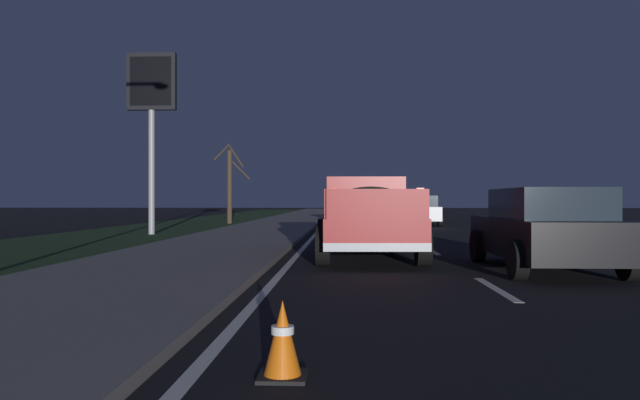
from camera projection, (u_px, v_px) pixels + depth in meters
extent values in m
plane|color=black|center=(394.00, 229.00, 27.05)|extent=(144.00, 144.00, 0.00)
cube|color=slate|center=(271.00, 227.00, 27.30)|extent=(108.00, 4.00, 0.12)
cube|color=#1E3819|center=(164.00, 228.00, 27.52)|extent=(108.00, 6.00, 0.01)
cube|color=silver|center=(496.00, 289.00, 8.81)|extent=(2.40, 0.14, 0.01)
cube|color=silver|center=(432.00, 251.00, 15.39)|extent=(2.40, 0.14, 0.01)
cube|color=silver|center=(405.00, 235.00, 22.36)|extent=(2.40, 0.14, 0.01)
cube|color=silver|center=(393.00, 228.00, 28.03)|extent=(2.40, 0.14, 0.01)
cube|color=silver|center=(385.00, 223.00, 33.47)|extent=(2.40, 0.14, 0.01)
cube|color=silver|center=(379.00, 219.00, 40.21)|extent=(2.40, 0.14, 0.01)
cube|color=silver|center=(375.00, 217.00, 45.43)|extent=(2.40, 0.14, 0.01)
cube|color=silver|center=(371.00, 215.00, 51.25)|extent=(2.40, 0.14, 0.01)
cube|color=silver|center=(369.00, 214.00, 56.71)|extent=(2.40, 0.14, 0.01)
cube|color=silver|center=(367.00, 212.00, 62.62)|extent=(2.40, 0.14, 0.01)
cube|color=silver|center=(365.00, 211.00, 68.90)|extent=(2.40, 0.14, 0.01)
cube|color=silver|center=(363.00, 210.00, 75.22)|extent=(2.40, 0.14, 0.01)
cube|color=silver|center=(320.00, 229.00, 27.20)|extent=(108.00, 0.14, 0.01)
cube|color=maroon|center=(367.00, 228.00, 13.61)|extent=(5.47, 2.20, 0.60)
cube|color=maroon|center=(363.00, 196.00, 14.80)|extent=(2.23, 1.92, 0.90)
cube|color=#1E2833|center=(366.00, 194.00, 13.75)|extent=(0.09, 1.44, 0.50)
cube|color=maroon|center=(326.00, 204.00, 12.54)|extent=(3.02, 0.19, 0.56)
cube|color=maroon|center=(415.00, 204.00, 12.53)|extent=(3.02, 0.19, 0.56)
cube|color=maroon|center=(377.00, 204.00, 10.95)|extent=(0.15, 1.88, 0.56)
cube|color=silver|center=(377.00, 247.00, 10.95)|extent=(0.19, 2.00, 0.16)
cube|color=red|center=(334.00, 193.00, 10.97)|extent=(0.07, 0.14, 0.20)
cube|color=red|center=(420.00, 193.00, 10.96)|extent=(0.07, 0.14, 0.20)
ellipsoid|color=#4C422D|center=(370.00, 202.00, 12.53)|extent=(2.65, 1.61, 0.64)
sphere|color=silver|center=(352.00, 208.00, 13.04)|extent=(0.40, 0.40, 0.40)
sphere|color=beige|center=(388.00, 210.00, 11.93)|extent=(0.34, 0.34, 0.34)
cylinder|color=black|center=(323.00, 235.00, 15.40)|extent=(0.84, 0.28, 0.84)
cylinder|color=black|center=(400.00, 235.00, 15.39)|extent=(0.84, 0.28, 0.84)
cylinder|color=black|center=(323.00, 245.00, 11.84)|extent=(0.84, 0.28, 0.84)
cylinder|color=black|center=(423.00, 245.00, 11.82)|extent=(0.84, 0.28, 0.84)
cube|color=black|center=(543.00, 237.00, 11.19)|extent=(4.41, 1.82, 0.70)
cube|color=#1E2833|center=(548.00, 203.00, 10.94)|extent=(2.47, 1.59, 0.56)
cylinder|color=black|center=(478.00, 246.00, 12.73)|extent=(0.68, 0.22, 0.68)
cylinder|color=black|center=(563.00, 246.00, 12.65)|extent=(0.68, 0.22, 0.68)
cylinder|color=black|center=(518.00, 260.00, 9.74)|extent=(0.68, 0.22, 0.68)
cylinder|color=black|center=(629.00, 260.00, 9.66)|extent=(0.68, 0.22, 0.68)
cube|color=red|center=(590.00, 242.00, 9.05)|extent=(0.09, 1.51, 0.10)
cube|color=silver|center=(419.00, 213.00, 30.93)|extent=(4.42, 1.86, 0.70)
cube|color=#1E2833|center=(419.00, 201.00, 30.68)|extent=(2.48, 1.62, 0.56)
cylinder|color=black|center=(399.00, 218.00, 32.47)|extent=(0.68, 0.22, 0.68)
cylinder|color=black|center=(432.00, 218.00, 32.37)|extent=(0.68, 0.22, 0.68)
cylinder|color=black|center=(404.00, 220.00, 29.48)|extent=(0.68, 0.22, 0.68)
cylinder|color=black|center=(440.00, 220.00, 29.38)|extent=(0.68, 0.22, 0.68)
cube|color=red|center=(424.00, 213.00, 28.78)|extent=(0.10, 1.51, 0.10)
cube|color=navy|center=(352.00, 212.00, 34.93)|extent=(4.42, 1.86, 0.70)
cube|color=#1E2833|center=(352.00, 201.00, 34.68)|extent=(2.48, 1.62, 0.56)
cylinder|color=black|center=(337.00, 216.00, 36.45)|extent=(0.68, 0.22, 0.68)
cylinder|color=black|center=(366.00, 216.00, 36.40)|extent=(0.68, 0.22, 0.68)
cylinder|color=black|center=(337.00, 217.00, 33.46)|extent=(0.68, 0.22, 0.68)
cylinder|color=black|center=(369.00, 217.00, 33.41)|extent=(0.68, 0.22, 0.68)
cube|color=red|center=(353.00, 212.00, 32.78)|extent=(0.10, 1.51, 0.10)
cylinder|color=#99999E|center=(152.00, 144.00, 22.81)|extent=(0.24, 0.24, 6.99)
cube|color=black|center=(152.00, 82.00, 22.81)|extent=(0.24, 1.90, 2.20)
cube|color=black|center=(151.00, 81.00, 22.68)|extent=(0.04, 1.60, 1.87)
cylinder|color=#423323|center=(230.00, 187.00, 33.21)|extent=(0.28, 0.28, 4.11)
cylinder|color=#423323|center=(222.00, 152.00, 33.37)|extent=(0.34, 0.99, 0.97)
cylinder|color=#423323|center=(240.00, 169.00, 33.56)|extent=(0.74, 1.13, 1.23)
cylinder|color=#423323|center=(236.00, 157.00, 33.42)|extent=(0.51, 0.79, 1.23)
cube|color=black|center=(283.00, 376.00, 4.40)|extent=(0.36, 0.36, 0.03)
cone|color=orange|center=(283.00, 337.00, 4.40)|extent=(0.28, 0.28, 0.55)
cylinder|color=white|center=(283.00, 330.00, 4.40)|extent=(0.17, 0.17, 0.06)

